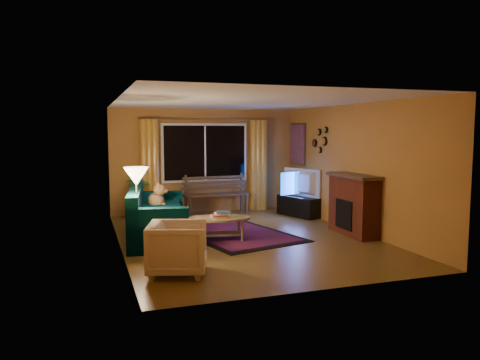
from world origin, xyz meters
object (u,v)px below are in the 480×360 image
object	(u,v)px
bench	(217,204)
coffee_table	(219,229)
floor_lamp	(137,210)
armchair	(178,246)
sofa	(158,214)
tv_console	(298,206)

from	to	relation	value
bench	coffee_table	xyz separation A→B (m)	(-0.70, -2.63, -0.02)
floor_lamp	armchair	bearing A→B (deg)	-74.32
sofa	tv_console	distance (m)	3.69
armchair	tv_console	xyz separation A→B (m)	(3.51, 3.49, -0.17)
bench	sofa	xyz separation A→B (m)	(-1.73, -2.19, 0.23)
coffee_table	tv_console	size ratio (longest dim) A/B	1.05
sofa	coffee_table	size ratio (longest dim) A/B	1.99
floor_lamp	coffee_table	bearing A→B (deg)	13.59
coffee_table	armchair	bearing A→B (deg)	-121.82
bench	tv_console	size ratio (longest dim) A/B	1.42
sofa	tv_console	world-z (taller)	sofa
tv_console	bench	bearing A→B (deg)	134.41
bench	sofa	size ratio (longest dim) A/B	0.68
floor_lamp	coffee_table	size ratio (longest dim) A/B	1.19
sofa	tv_console	size ratio (longest dim) A/B	2.09
bench	tv_console	world-z (taller)	bench
floor_lamp	tv_console	world-z (taller)	floor_lamp
sofa	floor_lamp	bearing A→B (deg)	-110.77
armchair	floor_lamp	size ratio (longest dim) A/B	0.58
bench	floor_lamp	xyz separation A→B (m)	(-2.19, -2.99, 0.46)
floor_lamp	coffee_table	world-z (taller)	floor_lamp
armchair	tv_console	size ratio (longest dim) A/B	0.72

